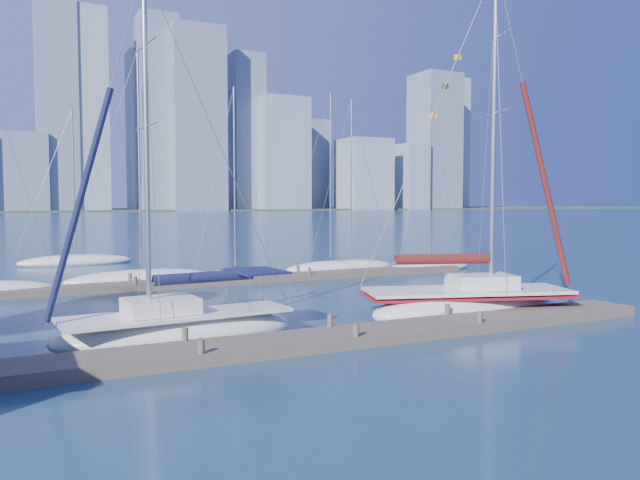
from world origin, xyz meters
name	(u,v)px	position (x,y,z in m)	size (l,w,h in m)	color
ground	(342,343)	(0.00, 0.00, 0.00)	(700.00, 700.00, 0.00)	#17314B
near_dock	(342,337)	(0.00, 0.00, 0.20)	(26.00, 2.00, 0.40)	#51453B
far_dock	(240,280)	(2.00, 16.00, 0.18)	(30.00, 1.80, 0.36)	#51453B
far_shore	(33,211)	(0.00, 320.00, 0.00)	(800.00, 100.00, 1.50)	#38472D
sailboat_navy	(178,311)	(-4.78, 2.76, 1.00)	(8.30, 3.32, 12.64)	silver
sailboat_maroon	(467,288)	(7.13, 2.34, 1.12)	(9.47, 5.53, 14.79)	silver
bg_boat_1	(141,279)	(-3.11, 18.40, 0.27)	(8.66, 5.69, 13.53)	silver
bg_boat_2	(235,277)	(2.05, 17.04, 0.24)	(6.10, 3.98, 11.61)	silver
bg_boat_3	(330,268)	(9.36, 18.99, 0.25)	(6.80, 3.85, 12.14)	silver
bg_boat_4	(351,266)	(11.01, 19.12, 0.24)	(6.61, 2.53, 11.86)	silver
bg_boat_5	(429,266)	(15.87, 16.85, 0.25)	(6.75, 3.81, 12.49)	silver
bg_boat_6	(76,261)	(-5.50, 31.40, 0.25)	(8.11, 2.63, 11.72)	silver
skyline	(93,134)	(25.28, 290.21, 36.12)	(502.43, 51.31, 114.07)	#808EA5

